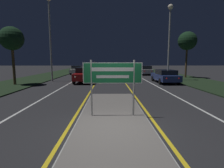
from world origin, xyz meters
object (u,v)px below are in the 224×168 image
at_px(car_approaching_1, 77,70).
at_px(car_receding_3, 133,67).
at_px(highway_sign, 113,76).
at_px(car_receding_2, 122,68).
at_px(streetlight_left_near, 50,24).
at_px(streetlight_right_near, 170,29).
at_px(car_approaching_0, 84,75).
at_px(car_receding_1, 145,70).
at_px(car_receding_0, 165,76).

bearing_deg(car_approaching_1, car_receding_3, 47.44).
distance_m(highway_sign, car_receding_2, 29.27).
relative_size(highway_sign, car_receding_2, 0.54).
xyz_separation_m(streetlight_left_near, streetlight_right_near, (13.21, 0.26, -0.47)).
distance_m(car_receding_3, car_approaching_0, 26.16).
height_order(streetlight_right_near, car_approaching_1, streetlight_right_near).
height_order(car_receding_2, car_approaching_1, car_receding_2).
distance_m(car_receding_1, car_receding_2, 8.17).
height_order(streetlight_right_near, car_receding_2, streetlight_right_near).
relative_size(car_receding_1, car_receding_3, 0.95).
relative_size(car_approaching_0, car_approaching_1, 1.00).
height_order(streetlight_left_near, car_receding_0, streetlight_left_near).
distance_m(highway_sign, streetlight_left_near, 15.18).
bearing_deg(highway_sign, car_receding_1, 74.94).
height_order(car_receding_3, car_approaching_1, car_receding_3).
bearing_deg(car_approaching_0, streetlight_left_near, 164.33).
bearing_deg(highway_sign, car_receding_3, 81.14).
relative_size(car_receding_2, car_approaching_1, 0.93).
bearing_deg(streetlight_left_near, car_approaching_1, 85.91).
height_order(car_receding_0, car_approaching_0, car_approaching_0).
height_order(highway_sign, car_receding_0, highway_sign).
distance_m(car_receding_0, car_approaching_0, 8.52).
relative_size(highway_sign, car_approaching_0, 0.51).
distance_m(car_receding_2, car_approaching_1, 9.71).
bearing_deg(car_receding_1, streetlight_right_near, -84.66).
xyz_separation_m(highway_sign, streetlight_right_near, (6.64, 13.16, 4.08)).
height_order(streetlight_left_near, car_receding_3, streetlight_left_near).
distance_m(streetlight_left_near, streetlight_right_near, 13.23).
bearing_deg(car_receding_3, streetlight_right_near, -87.73).
relative_size(highway_sign, car_approaching_1, 0.51).
distance_m(highway_sign, car_receding_1, 22.49).
distance_m(car_receding_0, car_receding_1, 10.40).
bearing_deg(car_receding_0, car_approaching_0, 176.40).
relative_size(car_receding_2, car_receding_3, 1.00).
relative_size(car_receding_0, car_receding_1, 1.15).
relative_size(car_receding_0, car_approaching_1, 1.02).
height_order(car_receding_0, car_receding_1, car_receding_1).
relative_size(car_receding_3, car_approaching_1, 0.94).
height_order(car_approaching_0, car_approaching_1, car_approaching_0).
bearing_deg(streetlight_left_near, car_receding_2, 60.82).
relative_size(car_receding_0, car_approaching_0, 1.02).
distance_m(highway_sign, car_receding_3, 37.04).
relative_size(car_receding_1, car_receding_2, 0.95).
bearing_deg(car_receding_3, streetlight_left_near, -117.42).
xyz_separation_m(car_receding_1, car_approaching_1, (-11.62, 2.38, -0.01)).
xyz_separation_m(highway_sign, car_receding_3, (5.71, 36.58, -0.91)).
distance_m(car_receding_1, car_receding_3, 14.89).
xyz_separation_m(highway_sign, streetlight_left_near, (-6.58, 12.90, 4.55)).
height_order(car_receding_2, car_receding_3, car_receding_3).
bearing_deg(car_receding_3, car_receding_0, -89.94).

